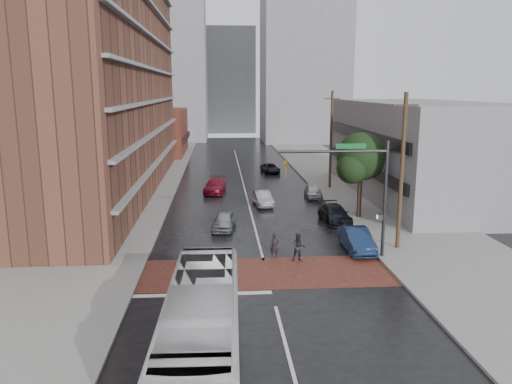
{
  "coord_description": "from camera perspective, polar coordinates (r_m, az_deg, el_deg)",
  "views": [
    {
      "loc": [
        -2.57,
        -26.01,
        10.18
      ],
      "look_at": [
        -0.18,
        6.11,
        3.5
      ],
      "focal_mm": 35.0,
      "sensor_mm": 36.0,
      "label": 1
    }
  ],
  "objects": [
    {
      "name": "car_parked_near",
      "position": [
        32.64,
        11.44,
        -5.37
      ],
      "size": [
        1.54,
        4.38,
        1.44
      ],
      "primitive_type": "imported",
      "rotation": [
        0.0,
        0.0,
        0.0
      ],
      "color": "#142548",
      "rests_on": "ground"
    },
    {
      "name": "distant_tower_center",
      "position": [
        121.05,
        -3.1,
        12.57
      ],
      "size": [
        12.0,
        10.0,
        24.0
      ],
      "primitive_type": "cube",
      "color": "gray",
      "rests_on": "ground"
    },
    {
      "name": "crosswalk",
      "position": [
        28.51,
        1.22,
        -9.19
      ],
      "size": [
        14.0,
        5.0,
        0.02
      ],
      "primitive_type": "cube",
      "color": "brown",
      "rests_on": "ground"
    },
    {
      "name": "suv_travel",
      "position": [
        61.6,
        1.65,
        2.73
      ],
      "size": [
        2.31,
        4.24,
        1.13
      ],
      "primitive_type": "imported",
      "rotation": [
        0.0,
        0.0,
        0.11
      ],
      "color": "black",
      "rests_on": "ground"
    },
    {
      "name": "storefront_west",
      "position": [
        80.84,
        -11.0,
        6.77
      ],
      "size": [
        8.0,
        16.0,
        7.0
      ],
      "primitive_type": "cube",
      "color": "maroon",
      "rests_on": "ground"
    },
    {
      "name": "street_tree",
      "position": [
        40.0,
        11.92,
        3.64
      ],
      "size": [
        4.2,
        4.1,
        6.9
      ],
      "color": "#332319",
      "rests_on": "ground"
    },
    {
      "name": "car_parked_mid",
      "position": [
        39.2,
        8.97,
        -2.49
      ],
      "size": [
        2.14,
        4.66,
        1.32
      ],
      "primitive_type": "imported",
      "rotation": [
        0.0,
        0.0,
        0.07
      ],
      "color": "black",
      "rests_on": "ground"
    },
    {
      "name": "utility_pole_far",
      "position": [
        51.53,
        8.57,
        5.97
      ],
      "size": [
        1.6,
        0.26,
        10.0
      ],
      "color": "#473321",
      "rests_on": "ground"
    },
    {
      "name": "car_travel_c",
      "position": [
        49.88,
        -4.71,
        0.7
      ],
      "size": [
        2.5,
        4.91,
        1.36
      ],
      "primitive_type": "imported",
      "rotation": [
        0.0,
        0.0,
        -0.13
      ],
      "color": "maroon",
      "rests_on": "ground"
    },
    {
      "name": "car_travel_a",
      "position": [
        36.88,
        -3.67,
        -3.3
      ],
      "size": [
        2.05,
        3.94,
        1.28
      ],
      "primitive_type": "imported",
      "rotation": [
        0.0,
        0.0,
        -0.15
      ],
      "color": "#999DA0",
      "rests_on": "ground"
    },
    {
      "name": "car_parked_far",
      "position": [
        47.77,
        6.54,
        0.1
      ],
      "size": [
        1.63,
        3.7,
        1.24
      ],
      "primitive_type": "imported",
      "rotation": [
        0.0,
        0.0,
        -0.05
      ],
      "color": "#B9BCC1",
      "rests_on": "ground"
    },
    {
      "name": "ground",
      "position": [
        28.05,
        1.32,
        -9.57
      ],
      "size": [
        160.0,
        160.0,
        0.0
      ],
      "primitive_type": "plane",
      "color": "black",
      "rests_on": "ground"
    },
    {
      "name": "utility_pole_near",
      "position": [
        32.48,
        16.31,
        2.31
      ],
      "size": [
        1.6,
        0.26,
        10.0
      ],
      "color": "#473321",
      "rests_on": "ground"
    },
    {
      "name": "building_east",
      "position": [
        50.12,
        18.21,
        4.63
      ],
      "size": [
        11.0,
        26.0,
        9.0
      ],
      "primitive_type": "cube",
      "color": "gray",
      "rests_on": "ground"
    },
    {
      "name": "sidewalk_east",
      "position": [
        53.87,
        10.98,
        0.69
      ],
      "size": [
        9.0,
        90.0,
        0.15
      ],
      "primitive_type": "cube",
      "color": "gray",
      "rests_on": "ground"
    },
    {
      "name": "sidewalk_west",
      "position": [
        52.76,
        -13.91,
        0.33
      ],
      "size": [
        9.0,
        90.0,
        0.15
      ],
      "primitive_type": "cube",
      "color": "gray",
      "rests_on": "ground"
    },
    {
      "name": "pedestrian_a",
      "position": [
        30.68,
        2.15,
        -6.17
      ],
      "size": [
        0.6,
        0.44,
        1.53
      ],
      "primitive_type": "imported",
      "rotation": [
        0.0,
        0.0,
        -0.14
      ],
      "color": "black",
      "rests_on": "ground"
    },
    {
      "name": "pedestrian_b",
      "position": [
        30.11,
        4.92,
        -6.35
      ],
      "size": [
        0.85,
        0.66,
        1.73
      ],
      "primitive_type": "imported",
      "rotation": [
        0.0,
        0.0,
        0.01
      ],
      "color": "black",
      "rests_on": "ground"
    },
    {
      "name": "transit_bus",
      "position": [
        19.09,
        -6.2,
        -15.14
      ],
      "size": [
        2.98,
        11.42,
        3.16
      ],
      "primitive_type": "imported",
      "rotation": [
        0.0,
        0.0,
        -0.03
      ],
      "color": "silver",
      "rests_on": "ground"
    },
    {
      "name": "car_travel_b",
      "position": [
        44.2,
        0.77,
        -0.74
      ],
      "size": [
        1.76,
        4.04,
        1.29
      ],
      "primitive_type": "imported",
      "rotation": [
        0.0,
        0.0,
        0.1
      ],
      "color": "#ADAFB5",
      "rests_on": "ground"
    },
    {
      "name": "signal_mast",
      "position": [
        30.22,
        12.0,
        1.07
      ],
      "size": [
        6.5,
        0.3,
        7.2
      ],
      "color": "#2D2D33",
      "rests_on": "ground"
    },
    {
      "name": "apartment_block",
      "position": [
        51.44,
        -17.73,
        15.44
      ],
      "size": [
        10.0,
        44.0,
        28.0
      ],
      "primitive_type": "cube",
      "color": "brown",
      "rests_on": "ground"
    },
    {
      "name": "distant_tower_west",
      "position": [
        104.79,
        -10.86,
        14.7
      ],
      "size": [
        18.0,
        16.0,
        32.0
      ],
      "primitive_type": "cube",
      "color": "gray",
      "rests_on": "ground"
    },
    {
      "name": "distant_tower_east",
      "position": [
        99.7,
        5.56,
        16.17
      ],
      "size": [
        16.0,
        14.0,
        36.0
      ],
      "primitive_type": "cube",
      "color": "gray",
      "rests_on": "ground"
    }
  ]
}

